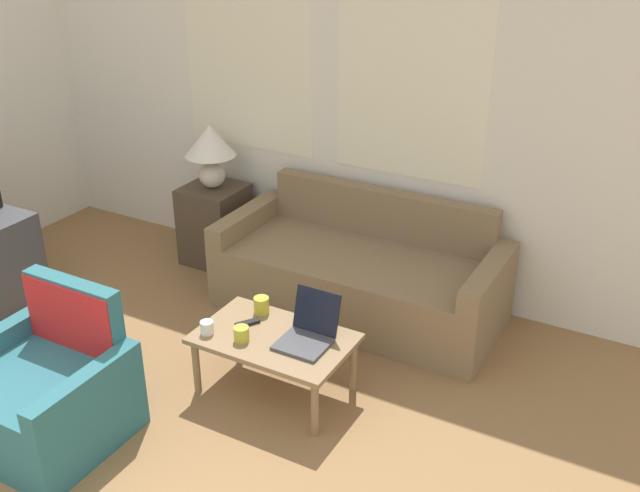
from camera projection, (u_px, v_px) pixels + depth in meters
wall_back at (336, 107)px, 5.39m from camera, size 6.26×0.06×2.60m
couch at (362, 275)px, 5.29m from camera, size 1.98×0.87×0.81m
armchair at (48, 393)px, 4.09m from camera, size 0.83×0.75×0.83m
side_table at (215, 224)px, 5.96m from camera, size 0.45×0.45×0.63m
table_lamp at (210, 147)px, 5.68m from camera, size 0.39×0.39×0.50m
coffee_table at (274, 343)px, 4.38m from camera, size 0.91×0.57×0.39m
laptop at (308, 332)px, 4.30m from camera, size 0.29×0.33×0.27m
cup_navy at (207, 327)px, 4.38m from camera, size 0.08×0.08×0.08m
cup_yellow at (241, 334)px, 4.31m from camera, size 0.09×0.09×0.09m
cup_white at (261, 305)px, 4.58m from camera, size 0.10×0.10×0.10m
tv_remote at (247, 323)px, 4.47m from camera, size 0.12×0.15×0.02m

